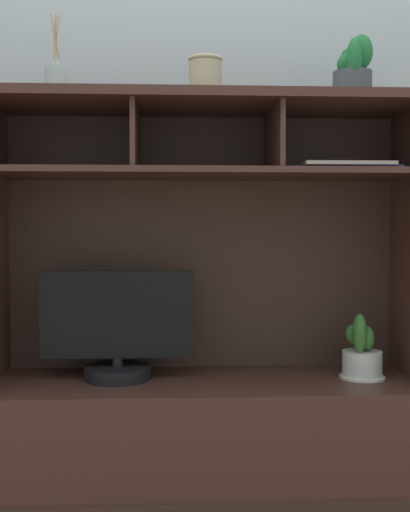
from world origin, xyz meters
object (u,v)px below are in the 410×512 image
Objects in this scene: media_console at (205,417)px; magazine_stack_left at (344,167)px; tv_monitor at (117,332)px; ceramic_vase at (205,77)px; diffuser_bottle at (56,80)px; potted_succulent at (353,73)px; potted_orchid at (362,356)px.

media_console is 0.96m from magazine_stack_left.
ceramic_vase is at bearing -4.03° from tv_monitor.
magazine_stack_left is at bearing -1.52° from tv_monitor.
media_console reaches higher than magazine_stack_left.
diffuser_bottle is at bearing 178.53° from ceramic_vase.
magazine_stack_left is (0.76, -0.02, 0.55)m from tv_monitor.
magazine_stack_left is 0.55m from ceramic_vase.
tv_monitor is at bearing -179.20° from media_console.
diffuser_bottle is 2.00× the size of ceramic_vase.
diffuser_bottle is (-0.20, -0.01, 0.83)m from tv_monitor.
ceramic_vase is at bearing 179.24° from potted_succulent.
potted_succulent is at bearing -14.94° from magazine_stack_left.
magazine_stack_left is (-0.06, 0.01, 0.63)m from potted_orchid.
magazine_stack_left is at bearing -0.73° from diffuser_bottle.
potted_orchid is at bearing -1.15° from ceramic_vase.
potted_orchid is 1.69× the size of ceramic_vase.
potted_succulent is at bearing -3.65° from media_console.
potted_succulent is at bearing -0.76° from ceramic_vase.
diffuser_bottle is 0.98m from potted_succulent.
ceramic_vase reaches higher than tv_monitor.
diffuser_bottle is (-0.95, 0.01, 0.28)m from magazine_stack_left.
potted_succulent is at bearing 173.66° from potted_orchid.
media_console is 4.10× the size of magazine_stack_left.
tv_monitor is 1.93× the size of diffuser_bottle.
potted_succulent is (0.03, -0.01, 0.31)m from magazine_stack_left.
tv_monitor is (-0.29, -0.00, 0.29)m from media_console.
tv_monitor is at bearing 178.48° from magazine_stack_left.
media_console is 5.78× the size of diffuser_bottle.
tv_monitor is at bearing 178.01° from potted_succulent.
magazine_stack_left is 2.83× the size of ceramic_vase.
potted_succulent is (0.49, -0.03, 1.15)m from media_console.
magazine_stack_left is 0.99m from diffuser_bottle.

